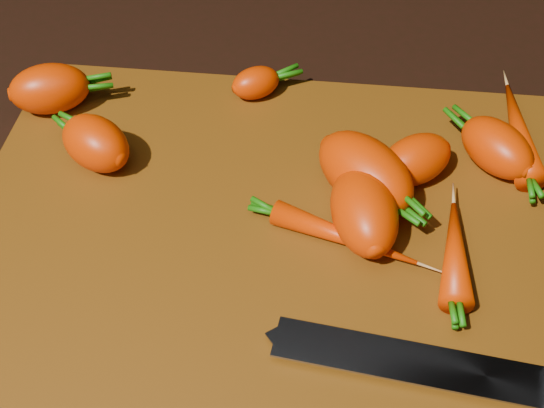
# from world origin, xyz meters

# --- Properties ---
(ground) EXTENTS (2.00, 2.00, 0.01)m
(ground) POSITION_xyz_m (0.00, 0.00, -0.01)
(ground) COLOR black
(cutting_board) EXTENTS (0.50, 0.40, 0.01)m
(cutting_board) POSITION_xyz_m (0.00, 0.00, 0.01)
(cutting_board) COLOR #6C3909
(cutting_board) RESTS_ON ground
(carrot_0) EXTENTS (0.08, 0.07, 0.05)m
(carrot_0) POSITION_xyz_m (-0.22, 0.13, 0.04)
(carrot_0) COLOR #E13200
(carrot_0) RESTS_ON cutting_board
(carrot_1) EXTENTS (0.08, 0.08, 0.05)m
(carrot_1) POSITION_xyz_m (-0.16, 0.06, 0.04)
(carrot_1) COLOR #E13200
(carrot_1) RESTS_ON cutting_board
(carrot_2) EXTENTS (0.11, 0.11, 0.06)m
(carrot_2) POSITION_xyz_m (0.07, 0.04, 0.04)
(carrot_2) COLOR #E13200
(carrot_2) RESTS_ON cutting_board
(carrot_3) EXTENTS (0.07, 0.10, 0.05)m
(carrot_3) POSITION_xyz_m (0.07, 0.00, 0.04)
(carrot_3) COLOR #E13200
(carrot_3) RESTS_ON cutting_board
(carrot_4) EXTENTS (0.08, 0.07, 0.04)m
(carrot_4) POSITION_xyz_m (0.11, 0.07, 0.03)
(carrot_4) COLOR #E13200
(carrot_4) RESTS_ON cutting_board
(carrot_5) EXTENTS (0.06, 0.05, 0.03)m
(carrot_5) POSITION_xyz_m (-0.03, 0.17, 0.03)
(carrot_5) COLOR #E13200
(carrot_5) RESTS_ON cutting_board
(carrot_6) EXTENTS (0.08, 0.08, 0.04)m
(carrot_6) POSITION_xyz_m (0.18, 0.09, 0.03)
(carrot_6) COLOR #E13200
(carrot_6) RESTS_ON cutting_board
(carrot_7) EXTENTS (0.03, 0.13, 0.03)m
(carrot_7) POSITION_xyz_m (0.21, 0.13, 0.03)
(carrot_7) COLOR #E13200
(carrot_7) RESTS_ON cutting_board
(carrot_8) EXTENTS (0.12, 0.06, 0.02)m
(carrot_8) POSITION_xyz_m (0.06, -0.01, 0.02)
(carrot_8) COLOR #E13200
(carrot_8) RESTS_ON cutting_board
(carrot_9) EXTENTS (0.03, 0.10, 0.03)m
(carrot_9) POSITION_xyz_m (0.14, -0.02, 0.03)
(carrot_9) COLOR #E13200
(carrot_9) RESTS_ON cutting_board
(knife) EXTENTS (0.30, 0.06, 0.02)m
(knife) POSITION_xyz_m (0.12, -0.12, 0.02)
(knife) COLOR gray
(knife) RESTS_ON cutting_board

